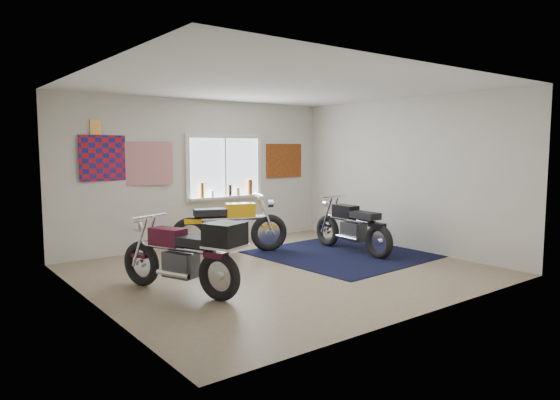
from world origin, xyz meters
TOP-DOWN VIEW (x-y plane):
  - ground at (0.00, 0.00)m, footprint 5.50×5.50m
  - room_shell at (0.00, 0.00)m, footprint 5.50×5.50m
  - navy_rug at (1.49, 0.27)m, footprint 2.65×2.74m
  - window_assembly at (0.50, 2.47)m, footprint 1.66×0.17m
  - oil_bottles at (0.62, 2.40)m, footprint 1.15×0.09m
  - flag_display at (-1.90, 2.48)m, footprint 1.60×0.10m
  - triumph_poster at (1.95, 2.48)m, footprint 0.90×0.03m
  - yellow_triumph at (0.00, 1.50)m, footprint 1.96×0.89m
  - black_chrome_bike at (1.75, 0.29)m, footprint 0.57×1.88m
  - maroon_tourer at (-1.69, -0.25)m, footprint 0.99×1.84m

SIDE VIEW (x-z plane):
  - ground at x=0.00m, z-range 0.00..0.00m
  - navy_rug at x=1.49m, z-range 0.00..0.01m
  - black_chrome_bike at x=1.75m, z-range -0.06..0.91m
  - yellow_triumph at x=0.00m, z-range -0.06..0.97m
  - maroon_tourer at x=-1.69m, z-range 0.02..0.98m
  - oil_bottles at x=0.62m, z-range 0.87..1.17m
  - window_assembly at x=0.50m, z-range 0.74..2.00m
  - triumph_poster at x=1.95m, z-range 1.20..1.90m
  - room_shell at x=0.00m, z-range -1.11..4.39m
  - flag_display at x=-1.90m, z-range 1.56..2.73m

